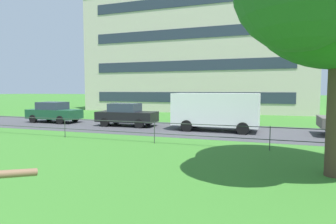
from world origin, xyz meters
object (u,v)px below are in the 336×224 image
(car_dark_green_right, at_px, (54,112))
(apartment_building_background, at_px, (201,55))
(car_black_left, at_px, (126,115))
(panel_van_far_right, at_px, (216,110))

(car_dark_green_right, relative_size, apartment_building_background, 0.16)
(car_dark_green_right, xyz_separation_m, car_black_left, (6.18, -0.14, 0.00))
(panel_van_far_right, relative_size, apartment_building_background, 0.20)
(panel_van_far_right, distance_m, apartment_building_background, 20.41)
(car_black_left, height_order, panel_van_far_right, panel_van_far_right)
(car_black_left, xyz_separation_m, apartment_building_background, (0.94, 18.65, 6.10))
(apartment_building_background, bearing_deg, car_dark_green_right, -111.01)
(panel_van_far_right, bearing_deg, car_black_left, 177.37)
(car_black_left, bearing_deg, apartment_building_background, 87.13)
(car_black_left, bearing_deg, panel_van_far_right, -2.63)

